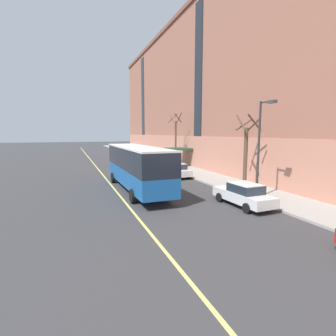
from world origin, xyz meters
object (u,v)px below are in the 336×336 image
city_bus (137,165)px  parked_car_white_2 (176,170)px  parked_car_black_6 (155,163)px  parked_car_black_5 (128,154)px  street_lamp (261,140)px  parked_car_navy_3 (136,156)px  fire_hydrant (228,184)px  street_tree_far_uptown (176,139)px  street_tree_mid_block (246,151)px  parked_car_white_0 (244,195)px

city_bus → parked_car_white_2: city_bus is taller
parked_car_white_2 → parked_car_black_6: bearing=91.4°
parked_car_white_2 → parked_car_black_5: same height
parked_car_white_2 → street_lamp: street_lamp is taller
city_bus → parked_car_black_6: 13.33m
parked_car_navy_3 → parked_car_black_6: bearing=-90.8°
parked_car_black_6 → fire_hydrant: size_ratio=6.08×
street_lamp → fire_hydrant: size_ratio=9.57×
parked_car_black_6 → street_tree_far_uptown: bearing=11.3°
fire_hydrant → street_tree_mid_block: bearing=-14.5°
city_bus → parked_car_black_5: size_ratio=2.64×
parked_car_white_0 → street_lamp: street_lamp is taller
parked_car_black_6 → parked_car_white_0: bearing=-89.9°
parked_car_white_2 → parked_car_white_0: bearing=-90.7°
street_tree_mid_block → street_tree_far_uptown: street_tree_far_uptown is taller
parked_car_white_2 → street_tree_mid_block: 8.85m
parked_car_white_0 → street_tree_far_uptown: bearing=80.8°
parked_car_navy_3 → street_tree_mid_block: street_tree_mid_block is taller
parked_car_white_0 → parked_car_black_6: size_ratio=1.09×
parked_car_black_6 → fire_hydrant: 14.72m
city_bus → parked_car_black_5: (5.54, 29.69, -1.38)m
parked_car_black_6 → street_tree_far_uptown: size_ratio=0.58×
street_tree_mid_block → street_tree_far_uptown: bearing=90.1°
fire_hydrant → parked_car_black_5: bearing=93.2°
parked_car_white_0 → street_tree_mid_block: (3.23, 4.17, 2.56)m
parked_car_white_2 → parked_car_navy_3: 18.09m
street_tree_mid_block → fire_hydrant: size_ratio=8.65×
parked_car_black_5 → city_bus: bearing=-100.6°
parked_car_white_2 → street_tree_far_uptown: (3.05, 7.73, 3.17)m
street_tree_mid_block → street_tree_far_uptown: size_ratio=0.83×
parked_car_black_6 → street_tree_mid_block: street_tree_mid_block is taller
city_bus → street_tree_mid_block: 9.29m
city_bus → parked_car_black_6: (5.50, 12.07, -1.38)m
parked_car_navy_3 → fire_hydrant: 25.67m
parked_car_navy_3 → city_bus: bearing=-103.8°
city_bus → fire_hydrant: city_bus is taller
city_bus → parked_car_white_2: bearing=41.3°
parked_car_white_0 → street_lamp: 4.14m
parked_car_navy_3 → street_lamp: 29.64m
parked_car_black_5 → parked_car_black_6: same height
parked_car_black_6 → street_tree_far_uptown: (3.23, 0.65, 3.17)m
parked_car_white_2 → street_lamp: size_ratio=0.63×
street_tree_far_uptown → street_lamp: 19.05m
parked_car_navy_3 → parked_car_black_6: (-0.16, -11.02, -0.00)m
city_bus → parked_car_navy_3: (5.65, 23.08, -1.38)m
parked_car_white_0 → parked_car_white_2: same height
city_bus → fire_hydrant: (7.33, -2.53, -1.67)m
parked_car_white_0 → street_tree_mid_block: bearing=52.2°
parked_car_white_2 → parked_car_black_5: 24.70m
parked_car_white_0 → street_tree_mid_block: 5.86m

